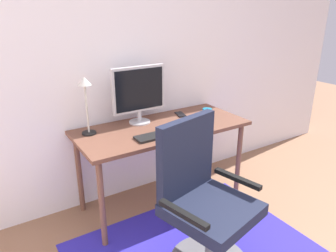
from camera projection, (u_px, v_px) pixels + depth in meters
wall_back at (90, 54)px, 2.53m from camera, size 6.00×0.10×2.60m
desk at (162, 134)px, 2.67m from camera, size 1.43×0.63×0.73m
monitor at (139, 91)px, 2.63m from camera, size 0.47×0.18×0.48m
keyboard at (162, 134)px, 2.45m from camera, size 0.43×0.13×0.02m
computer_mouse at (191, 124)px, 2.64m from camera, size 0.06×0.10×0.03m
coffee_cup at (207, 114)px, 2.80m from camera, size 0.08×0.08×0.09m
cell_phone at (180, 114)px, 2.91m from camera, size 0.10×0.15×0.01m
desk_lamp at (86, 95)px, 2.38m from camera, size 0.11×0.11×0.45m
office_chair at (204, 210)px, 2.06m from camera, size 0.65×0.61×1.01m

